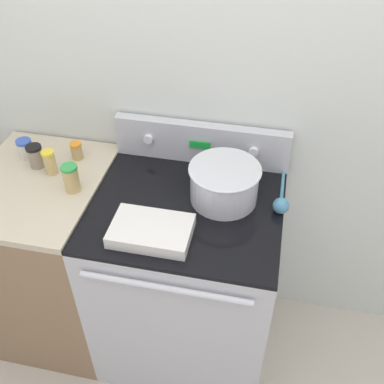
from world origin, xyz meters
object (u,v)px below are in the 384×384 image
(ladle, at_px, (281,203))
(spice_jar_yellow_cap, at_px, (50,162))
(spice_jar_orange_cap, at_px, (77,151))
(spice_jar_blue_cap, at_px, (25,148))
(spice_jar_black_cap, at_px, (36,156))
(casserole_dish, at_px, (151,230))
(mixing_bowl, at_px, (224,182))
(spice_jar_green_cap, at_px, (71,178))

(ladle, relative_size, spice_jar_yellow_cap, 2.65)
(ladle, xyz_separation_m, spice_jar_orange_cap, (-0.90, 0.13, 0.02))
(spice_jar_orange_cap, relative_size, spice_jar_blue_cap, 0.93)
(spice_jar_black_cap, bearing_deg, spice_jar_blue_cap, 145.88)
(casserole_dish, height_order, spice_jar_yellow_cap, spice_jar_yellow_cap)
(mixing_bowl, distance_m, ladle, 0.24)
(mixing_bowl, relative_size, spice_jar_yellow_cap, 2.61)
(spice_jar_orange_cap, bearing_deg, spice_jar_blue_cap, -171.25)
(ladle, xyz_separation_m, spice_jar_yellow_cap, (-0.97, 0.01, 0.04))
(mixing_bowl, height_order, spice_jar_green_cap, mixing_bowl)
(casserole_dish, bearing_deg, spice_jar_yellow_cap, 153.15)
(casserole_dish, height_order, ladle, ladle)
(spice_jar_yellow_cap, bearing_deg, spice_jar_blue_cap, 151.84)
(mixing_bowl, relative_size, spice_jar_orange_cap, 3.58)
(casserole_dish, bearing_deg, mixing_bowl, 48.91)
(spice_jar_green_cap, xyz_separation_m, spice_jar_blue_cap, (-0.29, 0.17, -0.02))
(ladle, height_order, spice_jar_yellow_cap, spice_jar_yellow_cap)
(spice_jar_blue_cap, bearing_deg, casserole_dish, -27.16)
(ladle, bearing_deg, casserole_dish, -151.49)
(spice_jar_green_cap, height_order, spice_jar_black_cap, spice_jar_green_cap)
(spice_jar_orange_cap, xyz_separation_m, spice_jar_black_cap, (-0.15, -0.09, 0.01))
(mixing_bowl, bearing_deg, ladle, -3.10)
(ladle, distance_m, spice_jar_blue_cap, 1.13)
(ladle, relative_size, spice_jar_black_cap, 2.84)
(casserole_dish, relative_size, spice_jar_green_cap, 2.46)
(spice_jar_orange_cap, bearing_deg, casserole_dish, -40.40)
(ladle, relative_size, spice_jar_orange_cap, 3.63)
(spice_jar_blue_cap, bearing_deg, spice_jar_orange_cap, 8.75)
(mixing_bowl, bearing_deg, spice_jar_black_cap, 177.72)
(ladle, relative_size, spice_jar_blue_cap, 3.39)
(spice_jar_green_cap, height_order, spice_jar_yellow_cap, spice_jar_green_cap)
(spice_jar_blue_cap, bearing_deg, spice_jar_yellow_cap, -28.16)
(spice_jar_green_cap, height_order, spice_jar_orange_cap, spice_jar_green_cap)
(spice_jar_yellow_cap, height_order, spice_jar_blue_cap, spice_jar_yellow_cap)
(mixing_bowl, distance_m, spice_jar_black_cap, 0.82)
(casserole_dish, xyz_separation_m, ladle, (0.46, 0.25, -0.00))
(spice_jar_yellow_cap, xyz_separation_m, spice_jar_blue_cap, (-0.16, 0.09, -0.01))
(spice_jar_black_cap, bearing_deg, spice_jar_green_cap, -28.83)
(spice_jar_yellow_cap, bearing_deg, mixing_bowl, -0.03)
(spice_jar_green_cap, bearing_deg, ladle, 5.06)
(mixing_bowl, xyz_separation_m, ladle, (0.23, -0.01, -0.06))
(ladle, bearing_deg, mixing_bowl, 176.90)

